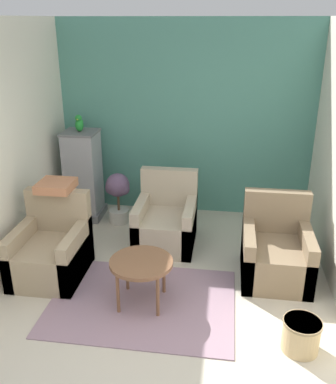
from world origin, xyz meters
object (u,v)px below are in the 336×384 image
(coffee_table, at_px, (141,265))
(armchair_left, at_px, (51,252))
(birdcage, at_px, (83,176))
(wicker_basket, at_px, (301,334))
(armchair_right, at_px, (276,253))
(armchair_middle, at_px, (166,223))
(potted_plant, at_px, (118,193))
(parrot, at_px, (79,124))

(coffee_table, bearing_deg, armchair_left, 161.07)
(birdcage, height_order, wicker_basket, birdcage)
(armchair_left, distance_m, wicker_basket, 2.80)
(coffee_table, relative_size, armchair_left, 0.69)
(coffee_table, distance_m, armchair_left, 1.20)
(coffee_table, distance_m, armchair_right, 1.58)
(armchair_right, height_order, armchair_middle, same)
(armchair_right, bearing_deg, armchair_left, -172.56)
(armchair_left, height_order, wicker_basket, armchair_left)
(armchair_right, relative_size, potted_plant, 1.25)
(armchair_left, relative_size, armchair_right, 1.00)
(coffee_table, relative_size, parrot, 2.67)
(potted_plant, bearing_deg, armchair_left, -105.74)
(armchair_middle, relative_size, parrot, 3.85)
(birdcage, bearing_deg, armchair_left, -85.39)
(armchair_right, bearing_deg, wicker_basket, -83.77)
(armchair_left, xyz_separation_m, armchair_middle, (1.18, 0.93, 0.00))
(armchair_left, height_order, potted_plant, armchair_left)
(armchair_middle, xyz_separation_m, birdcage, (-1.31, 0.65, 0.35))
(birdcage, xyz_separation_m, parrot, (0.00, 0.00, 0.77))
(birdcage, bearing_deg, potted_plant, -12.92)
(potted_plant, bearing_deg, coffee_table, -68.73)
(armchair_middle, bearing_deg, parrot, 153.48)
(wicker_basket, bearing_deg, birdcage, 138.86)
(armchair_left, relative_size, potted_plant, 1.25)
(parrot, distance_m, wicker_basket, 3.91)
(armchair_right, distance_m, parrot, 3.14)
(armchair_middle, bearing_deg, birdcage, 153.55)
(armchair_middle, bearing_deg, wicker_basket, -50.37)
(armchair_right, xyz_separation_m, potted_plant, (-2.12, 1.13, 0.16))
(coffee_table, xyz_separation_m, armchair_left, (-1.13, 0.39, -0.16))
(coffee_table, relative_size, birdcage, 0.50)
(parrot, relative_size, potted_plant, 0.33)
(birdcage, distance_m, wicker_basket, 3.73)
(armchair_left, distance_m, birdcage, 1.62)
(parrot, relative_size, wicker_basket, 0.70)
(armchair_left, bearing_deg, wicker_basket, -17.85)
(armchair_middle, bearing_deg, coffee_table, -92.43)
(birdcage, xyz_separation_m, potted_plant, (0.54, -0.12, -0.18))
(armchair_right, relative_size, wicker_basket, 2.71)
(birdcage, bearing_deg, coffee_table, -57.45)
(parrot, bearing_deg, armchair_right, -25.19)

